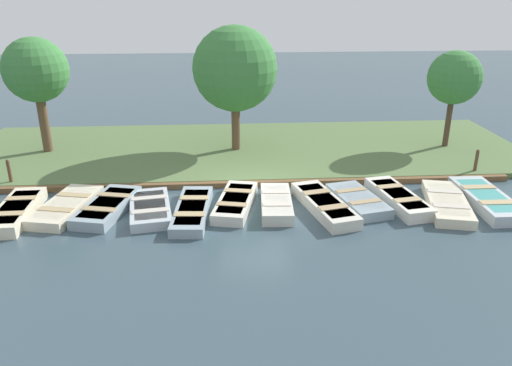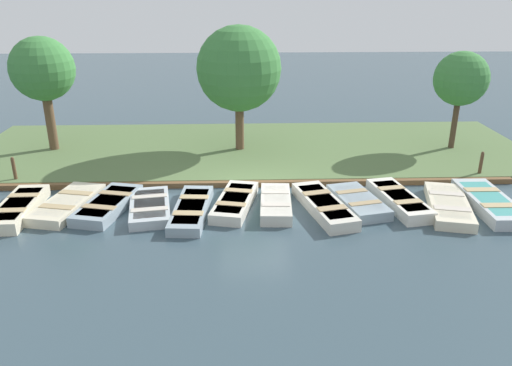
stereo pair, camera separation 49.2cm
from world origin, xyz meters
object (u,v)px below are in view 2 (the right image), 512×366
at_px(rowboat_2, 108,205).
at_px(rowboat_6, 276,203).
at_px(rowboat_4, 192,209).
at_px(park_tree_far_left, 42,70).
at_px(rowboat_0, 18,208).
at_px(rowboat_7, 324,205).
at_px(park_tree_left, 239,69).
at_px(rowboat_11, 489,202).
at_px(rowboat_3, 150,207).
at_px(park_tree_center, 461,79).
at_px(rowboat_5, 235,202).
at_px(mooring_post_far, 481,165).
at_px(rowboat_8, 358,202).
at_px(rowboat_10, 449,205).
at_px(rowboat_1, 67,204).
at_px(rowboat_9, 399,200).
at_px(mooring_post_near, 14,171).

height_order(rowboat_2, rowboat_6, rowboat_6).
distance_m(rowboat_4, rowboat_6, 2.74).
bearing_deg(park_tree_far_left, rowboat_0, 8.58).
bearing_deg(rowboat_7, park_tree_left, -169.81).
bearing_deg(rowboat_11, rowboat_3, -89.81).
relative_size(rowboat_11, park_tree_center, 0.79).
relative_size(rowboat_5, park_tree_far_left, 0.64).
bearing_deg(mooring_post_far, rowboat_3, -77.81).
distance_m(rowboat_6, park_tree_center, 10.41).
distance_m(rowboat_8, park_tree_left, 7.81).
relative_size(rowboat_5, rowboat_10, 0.91).
height_order(rowboat_5, rowboat_11, rowboat_11).
distance_m(rowboat_0, rowboat_7, 9.83).
bearing_deg(rowboat_1, rowboat_2, 97.49).
xyz_separation_m(rowboat_9, mooring_post_near, (-2.41, -13.53, 0.33)).
relative_size(rowboat_10, mooring_post_far, 3.27).
distance_m(rowboat_1, park_tree_far_left, 7.25).
relative_size(rowboat_0, rowboat_7, 0.89).
relative_size(rowboat_0, rowboat_2, 0.99).
height_order(rowboat_4, park_tree_center, park_tree_center).
height_order(rowboat_2, rowboat_11, rowboat_11).
bearing_deg(park_tree_center, rowboat_1, -69.86).
bearing_deg(rowboat_10, rowboat_0, -77.16).
relative_size(rowboat_4, park_tree_center, 0.78).
height_order(rowboat_3, mooring_post_near, mooring_post_near).
relative_size(rowboat_3, mooring_post_near, 2.77).
distance_m(rowboat_5, rowboat_6, 1.35).
distance_m(rowboat_10, park_tree_far_left, 16.57).
bearing_deg(park_tree_far_left, rowboat_1, 22.00).
bearing_deg(park_tree_far_left, rowboat_8, 63.00).
distance_m(rowboat_0, rowboat_3, 4.19).
xyz_separation_m(rowboat_9, rowboat_10, (0.42, 1.51, -0.03)).
distance_m(rowboat_4, rowboat_9, 6.86).
relative_size(rowboat_2, rowboat_3, 1.09).
distance_m(rowboat_10, mooring_post_far, 3.68).
distance_m(rowboat_3, rowboat_6, 4.09).
bearing_deg(rowboat_0, rowboat_4, 86.36).
relative_size(rowboat_2, rowboat_4, 0.94).
xyz_separation_m(rowboat_1, rowboat_10, (0.56, 12.46, 0.00)).
height_order(rowboat_8, rowboat_11, rowboat_11).
bearing_deg(rowboat_5, rowboat_0, -74.99).
xyz_separation_m(rowboat_11, park_tree_far_left, (-6.36, -16.27, 3.40)).
height_order(rowboat_5, rowboat_8, rowboat_5).
height_order(rowboat_11, mooring_post_near, mooring_post_near).
xyz_separation_m(rowboat_8, mooring_post_near, (-2.45, -12.15, 0.36)).
bearing_deg(park_tree_center, rowboat_8, -43.68).
distance_m(rowboat_2, rowboat_3, 1.41).
relative_size(rowboat_6, rowboat_11, 0.80).
height_order(rowboat_5, mooring_post_near, mooring_post_near).
height_order(rowboat_2, rowboat_7, rowboat_7).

